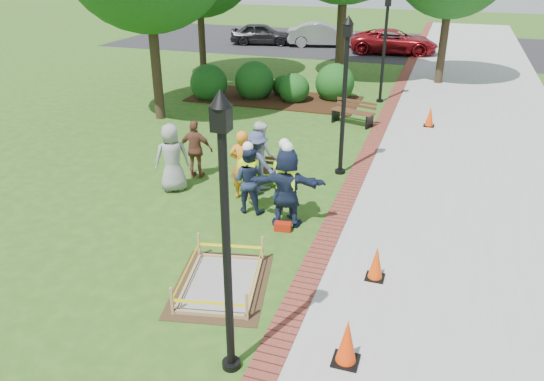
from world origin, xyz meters
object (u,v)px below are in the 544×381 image
(cone_front, at_px, (347,343))
(hivis_worker_b, at_px, (284,181))
(lamp_near, at_px, (225,222))
(hivis_worker_a, at_px, (287,185))
(bench_near, at_px, (267,177))
(wet_concrete_pad, at_px, (221,275))
(hivis_worker_c, at_px, (248,177))

(cone_front, distance_m, hivis_worker_b, 4.80)
(cone_front, height_order, lamp_near, lamp_near)
(cone_front, height_order, hivis_worker_a, hivis_worker_a)
(bench_near, relative_size, hivis_worker_a, 0.69)
(wet_concrete_pad, distance_m, bench_near, 4.71)
(lamp_near, bearing_deg, hivis_worker_c, 107.72)
(cone_front, bearing_deg, hivis_worker_c, 126.46)
(hivis_worker_b, bearing_deg, bench_near, 120.12)
(bench_near, height_order, cone_front, cone_front)
(wet_concrete_pad, relative_size, cone_front, 3.27)
(lamp_near, height_order, hivis_worker_b, lamp_near)
(hivis_worker_a, bearing_deg, lamp_near, -83.34)
(cone_front, distance_m, hivis_worker_c, 5.43)
(hivis_worker_a, bearing_deg, cone_front, -61.46)
(cone_front, bearing_deg, wet_concrete_pad, 154.01)
(bench_near, bearing_deg, hivis_worker_b, -59.88)
(lamp_near, bearing_deg, bench_near, 104.38)
(hivis_worker_a, relative_size, hivis_worker_c, 1.14)
(cone_front, xyz_separation_m, hivis_worker_c, (-3.21, 4.35, 0.50))
(cone_front, distance_m, hivis_worker_a, 4.56)
(wet_concrete_pad, height_order, hivis_worker_a, hivis_worker_a)
(bench_near, distance_m, hivis_worker_a, 2.40)
(hivis_worker_b, distance_m, hivis_worker_c, 0.95)
(wet_concrete_pad, height_order, hivis_worker_b, hivis_worker_b)
(cone_front, bearing_deg, lamp_near, -158.75)
(wet_concrete_pad, bearing_deg, hivis_worker_c, 101.01)
(cone_front, bearing_deg, bench_near, 119.12)
(bench_near, height_order, hivis_worker_c, hivis_worker_c)
(lamp_near, xyz_separation_m, hivis_worker_a, (-0.54, 4.60, -1.49))
(lamp_near, bearing_deg, wet_concrete_pad, 117.53)
(lamp_near, bearing_deg, hivis_worker_a, 96.66)
(lamp_near, bearing_deg, hivis_worker_b, 97.88)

